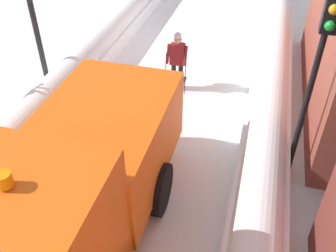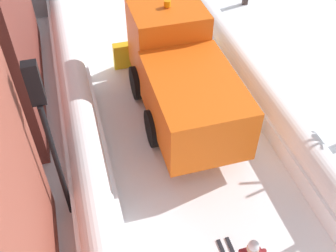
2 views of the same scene
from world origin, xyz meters
name	(u,v)px [view 1 (image 1 of 2)]	position (x,y,z in m)	size (l,w,h in m)	color
plow_truck	(76,186)	(0.19, 8.41, 1.48)	(3.20, 5.98, 3.12)	orange
skier	(177,58)	(-0.15, 2.59, 1.00)	(0.62, 1.80, 1.81)	black
traffic_light_pole	(321,53)	(-3.52, 5.61, 3.08)	(0.28, 0.42, 4.40)	black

